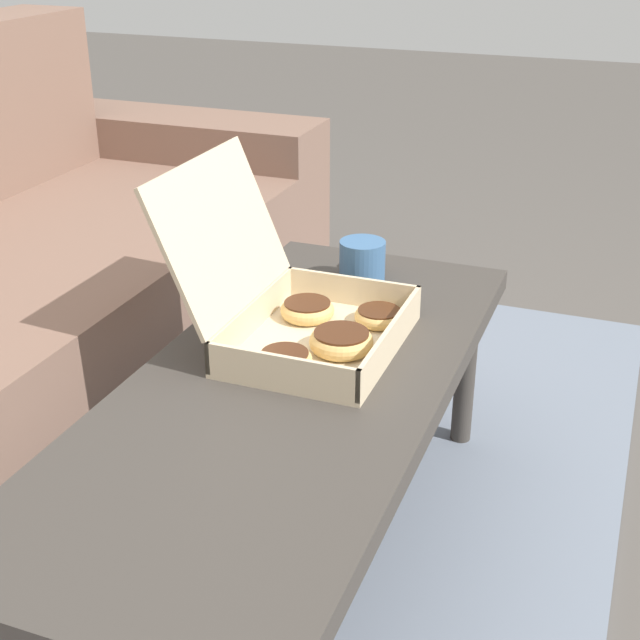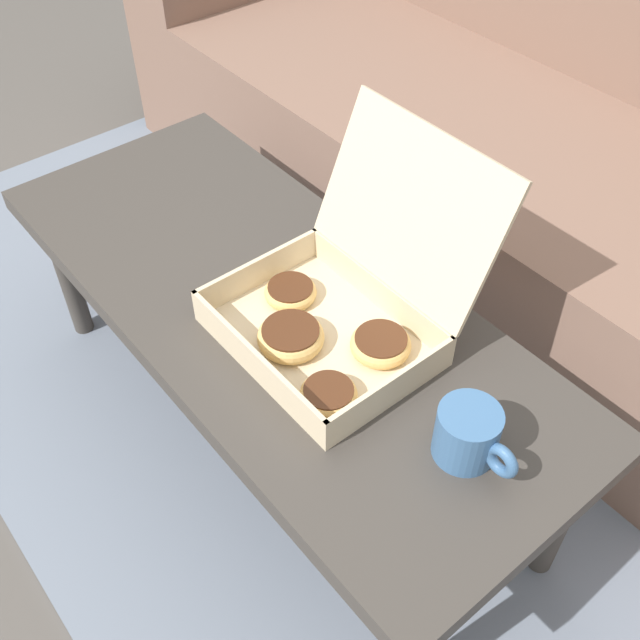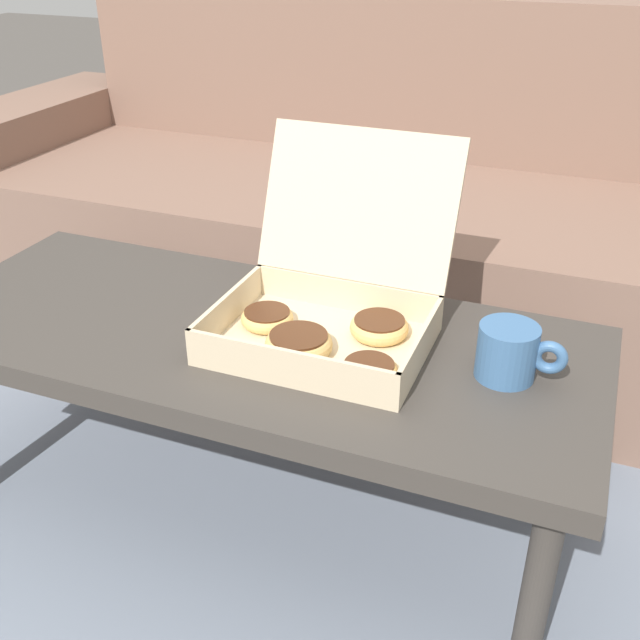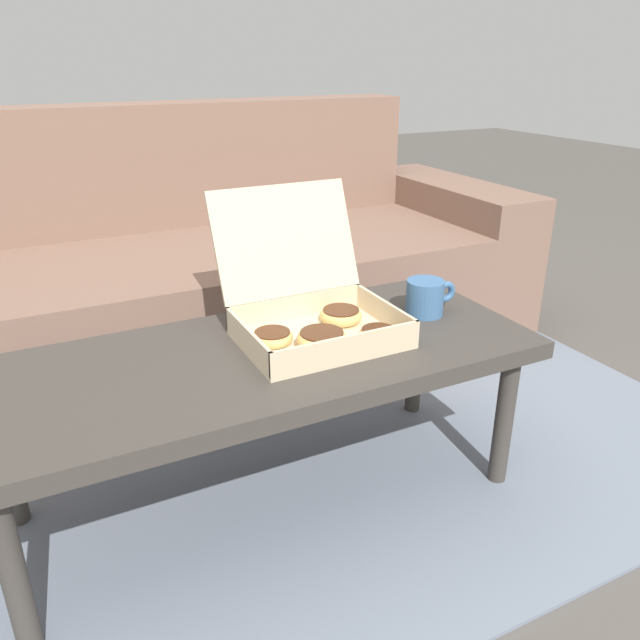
{
  "view_description": "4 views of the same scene",
  "coord_description": "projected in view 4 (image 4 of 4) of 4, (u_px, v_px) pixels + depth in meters",
  "views": [
    {
      "loc": [
        -1.15,
        -0.53,
        1.1
      ],
      "look_at": [
        0.13,
        -0.04,
        0.45
      ],
      "focal_mm": 50.0,
      "sensor_mm": 36.0,
      "label": 1
    },
    {
      "loc": [
        0.78,
        -0.57,
        1.3
      ],
      "look_at": [
        0.13,
        -0.04,
        0.45
      ],
      "focal_mm": 42.0,
      "sensor_mm": 36.0,
      "label": 2
    },
    {
      "loc": [
        0.52,
        -1.02,
        1.04
      ],
      "look_at": [
        0.13,
        -0.04,
        0.45
      ],
      "focal_mm": 42.0,
      "sensor_mm": 36.0,
      "label": 3
    },
    {
      "loc": [
        -0.43,
        -1.16,
        0.99
      ],
      "look_at": [
        0.13,
        -0.04,
        0.45
      ],
      "focal_mm": 35.0,
      "sensor_mm": 36.0,
      "label": 4
    }
  ],
  "objects": [
    {
      "name": "couch",
      "position": [
        170.0,
        282.0,
        2.07
      ],
      "size": [
        2.45,
        0.82,
        0.84
      ],
      "color": "#7A5B4C",
      "rests_on": "ground_plane"
    },
    {
      "name": "ground_plane",
      "position": [
        264.0,
        493.0,
        1.52
      ],
      "size": [
        12.0,
        12.0,
        0.0
      ],
      "primitive_type": "plane",
      "color": "#514C47"
    },
    {
      "name": "pastry_box",
      "position": [
        316.0,
        312.0,
        1.4
      ],
      "size": [
        0.35,
        0.37,
        0.31
      ],
      "color": "beige",
      "rests_on": "coffee_table"
    },
    {
      "name": "coffee_mug",
      "position": [
        426.0,
        297.0,
        1.51
      ],
      "size": [
        0.14,
        0.09,
        0.09
      ],
      "color": "#3D6693",
      "rests_on": "coffee_table"
    },
    {
      "name": "area_rug",
      "position": [
        225.0,
        430.0,
        1.77
      ],
      "size": [
        2.57,
        1.75,
        0.01
      ],
      "primitive_type": "cube",
      "color": "slate",
      "rests_on": "ground_plane"
    },
    {
      "name": "coffee_table",
      "position": [
        264.0,
        369.0,
        1.35
      ],
      "size": [
        1.19,
        0.49,
        0.4
      ],
      "color": "#3D3833",
      "rests_on": "ground_plane"
    }
  ]
}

